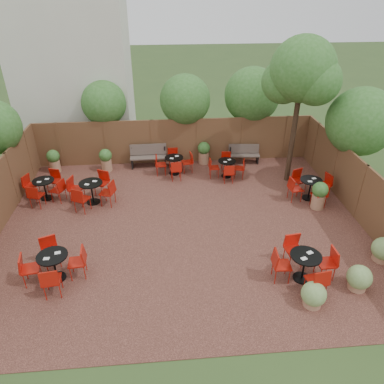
{
  "coord_description": "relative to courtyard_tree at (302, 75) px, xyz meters",
  "views": [
    {
      "loc": [
        -0.56,
        -9.94,
        7.14
      ],
      "look_at": [
        0.35,
        0.5,
        1.0
      ],
      "focal_mm": 33.88,
      "sensor_mm": 36.0,
      "label": 1
    }
  ],
  "objects": [
    {
      "name": "ground",
      "position": [
        -4.47,
        -2.83,
        -4.25
      ],
      "size": [
        80.0,
        80.0,
        0.0
      ],
      "primitive_type": "plane",
      "color": "#354F23",
      "rests_on": "ground"
    },
    {
      "name": "courtyard_paving",
      "position": [
        -4.47,
        -2.83,
        -4.24
      ],
      "size": [
        12.0,
        10.0,
        0.02
      ],
      "primitive_type": "cube",
      "color": "#351D15",
      "rests_on": "ground"
    },
    {
      "name": "fence_back",
      "position": [
        -4.47,
        2.17,
        -3.25
      ],
      "size": [
        12.0,
        0.08,
        2.0
      ],
      "primitive_type": "cube",
      "color": "brown",
      "rests_on": "ground"
    },
    {
      "name": "fence_right",
      "position": [
        1.53,
        -2.83,
        -3.25
      ],
      "size": [
        0.08,
        10.0,
        2.0
      ],
      "primitive_type": "cube",
      "color": "brown",
      "rests_on": "ground"
    },
    {
      "name": "neighbour_building",
      "position": [
        -8.97,
        5.17,
        -0.25
      ],
      "size": [
        5.0,
        4.0,
        8.0
      ],
      "primitive_type": "cube",
      "color": "beige",
      "rests_on": "ground"
    },
    {
      "name": "overhang_foliage",
      "position": [
        -5.2,
        -0.05,
        -1.57
      ],
      "size": [
        15.63,
        10.63,
        2.47
      ],
      "color": "#2C5F1F",
      "rests_on": "ground"
    },
    {
      "name": "courtyard_tree",
      "position": [
        0.0,
        0.0,
        0.0
      ],
      "size": [
        2.57,
        2.47,
        5.59
      ],
      "rotation": [
        0.0,
        0.0,
        -0.19
      ],
      "color": "black",
      "rests_on": "courtyard_paving"
    },
    {
      "name": "park_bench_left",
      "position": [
        -5.67,
        1.8,
        -3.73
      ],
      "size": [
        1.59,
        0.53,
        0.98
      ],
      "rotation": [
        0.0,
        0.0,
        0.02
      ],
      "color": "brown",
      "rests_on": "courtyard_paving"
    },
    {
      "name": "park_bench_right",
      "position": [
        -1.42,
        1.79,
        -3.8
      ],
      "size": [
        1.38,
        0.56,
        0.83
      ],
      "rotation": [
        0.0,
        0.0,
        -0.1
      ],
      "color": "brown",
      "rests_on": "courtyard_paving"
    },
    {
      "name": "bistro_tables",
      "position": [
        -4.82,
        -2.01,
        -3.77
      ],
      "size": [
        11.49,
        8.25,
        0.96
      ],
      "color": "black",
      "rests_on": "courtyard_paving"
    },
    {
      "name": "planters",
      "position": [
        -4.81,
        0.64,
        -3.69
      ],
      "size": [
        10.65,
        4.59,
        1.03
      ],
      "color": "#9C6C4E",
      "rests_on": "courtyard_paving"
    },
    {
      "name": "low_shrubs",
      "position": [
        0.04,
        -5.85,
        -3.89
      ],
      "size": [
        3.32,
        2.14,
        0.74
      ],
      "color": "#9C6C4E",
      "rests_on": "courtyard_paving"
    }
  ]
}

